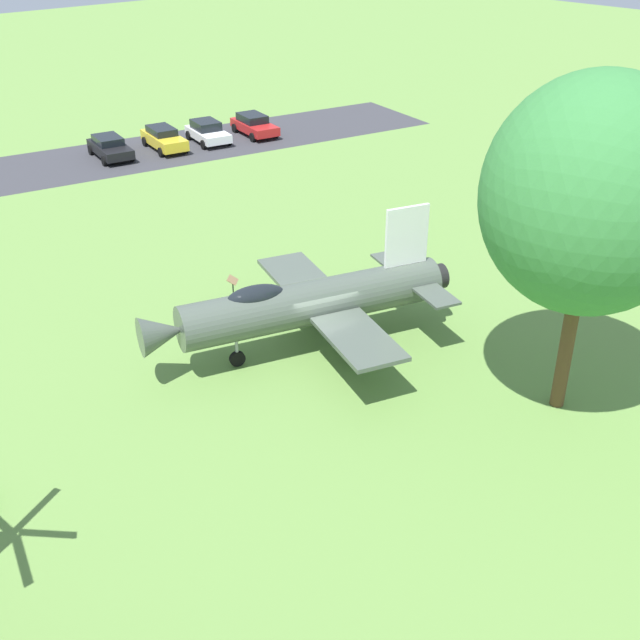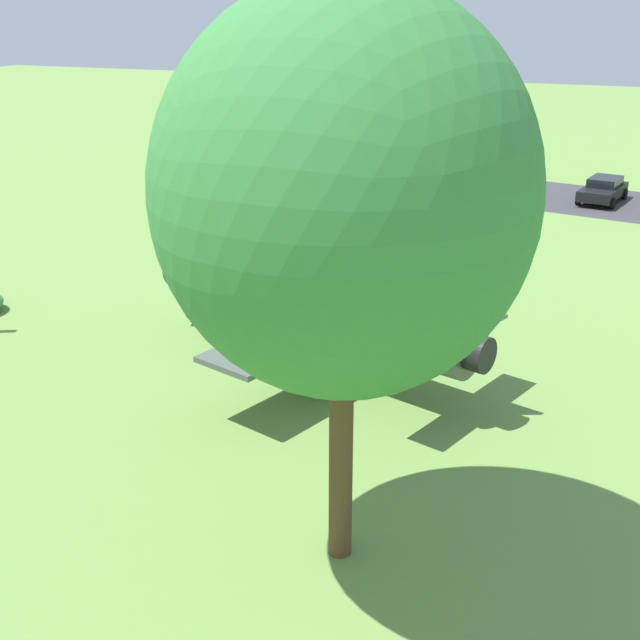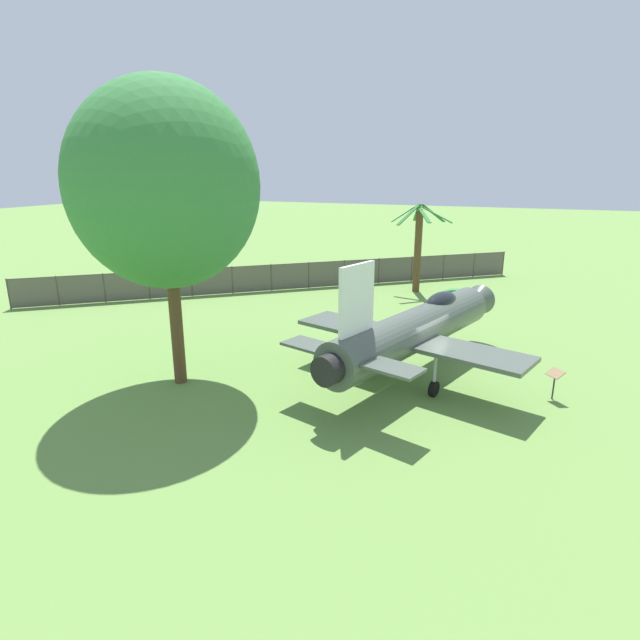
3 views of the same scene
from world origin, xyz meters
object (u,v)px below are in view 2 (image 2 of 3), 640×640
at_px(display_jet, 312,305).
at_px(info_plaque, 377,292).
at_px(parked_car_black, 603,189).
at_px(shade_tree, 344,195).

distance_m(display_jet, info_plaque, 5.33).
height_order(info_plaque, parked_car_black, parked_car_black).
bearing_deg(shade_tree, info_plaque, 15.81).
xyz_separation_m(shade_tree, parked_car_black, (35.98, -2.16, -6.87)).
distance_m(display_jet, shade_tree, 11.02).
xyz_separation_m(info_plaque, parked_car_black, (22.27, -6.04, -0.13)).
bearing_deg(display_jet, shade_tree, 133.65).
height_order(display_jet, info_plaque, display_jet).
relative_size(shade_tree, info_plaque, 9.92).
bearing_deg(info_plaque, display_jet, 176.05).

